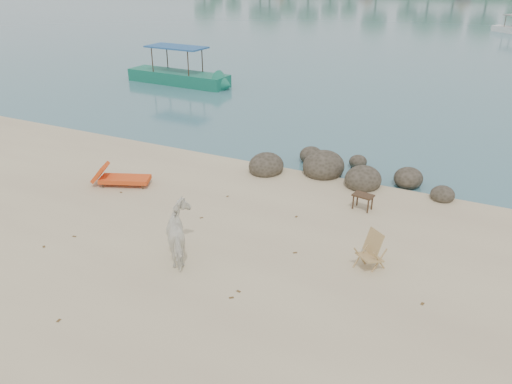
# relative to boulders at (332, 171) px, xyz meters

# --- Properties ---
(water) EXTENTS (400.00, 400.00, 0.00)m
(water) POSITION_rel_boulders_xyz_m (-0.69, 83.95, -0.19)
(water) COLOR #3D6F7A
(water) RESTS_ON ground
(boulders) EXTENTS (6.30, 2.84, 0.99)m
(boulders) POSITION_rel_boulders_xyz_m (0.00, 0.00, 0.00)
(boulders) COLOR #302A20
(boulders) RESTS_ON ground
(cow) EXTENTS (1.46, 1.54, 1.24)m
(cow) POSITION_rel_boulders_xyz_m (-1.56, -6.12, 0.43)
(cow) COLOR white
(cow) RESTS_ON ground
(side_table) EXTENTS (0.59, 0.44, 0.44)m
(side_table) POSITION_rel_boulders_xyz_m (1.49, -1.89, 0.03)
(side_table) COLOR #362415
(side_table) RESTS_ON ground
(lounge_chair) EXTENTS (1.97, 1.30, 0.56)m
(lounge_chair) POSITION_rel_boulders_xyz_m (-5.42, -3.48, 0.09)
(lounge_chair) COLOR #E9401B
(lounge_chair) RESTS_ON ground
(deck_chair) EXTENTS (0.75, 0.76, 0.80)m
(deck_chair) POSITION_rel_boulders_xyz_m (2.40, -4.65, 0.21)
(deck_chair) COLOR tan
(deck_chair) RESTS_ON ground
(boat_near) EXTENTS (6.87, 1.84, 3.31)m
(boat_near) POSITION_rel_boulders_xyz_m (-12.01, 9.01, 1.46)
(boat_near) COLOR #156950
(boat_near) RESTS_ON water
(dead_leaves) EXTENTS (9.01, 6.83, 0.00)m
(dead_leaves) POSITION_rel_boulders_xyz_m (-1.10, -5.87, -0.19)
(dead_leaves) COLOR brown
(dead_leaves) RESTS_ON ground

